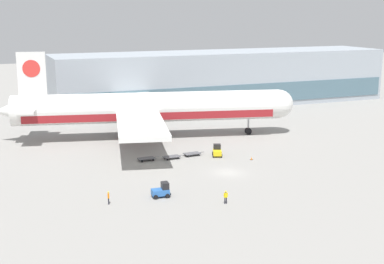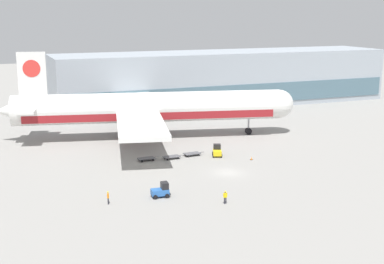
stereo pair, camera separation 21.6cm
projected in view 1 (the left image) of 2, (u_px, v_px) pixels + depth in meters
ground_plane at (229, 173)px, 82.16m from camera, size 400.00×400.00×0.00m
terminal_building at (224, 78)px, 142.40m from camera, size 90.00×18.20×14.00m
airplane_main at (146, 109)px, 103.69m from camera, size 57.22×48.56×17.00m
baggage_tug_foreground at (217, 151)px, 91.49m from camera, size 2.34×2.78×2.00m
baggage_tug_mid at (162, 191)px, 71.21m from camera, size 2.56×1.81×2.00m
baggage_dolly_lead at (146, 158)px, 88.75m from camera, size 3.75×1.69×0.48m
baggage_dolly_second at (171, 157)px, 89.77m from camera, size 3.75×1.69×0.48m
baggage_dolly_third at (192, 154)px, 91.77m from camera, size 3.75×1.69×0.48m
ground_crew_near at (108, 197)px, 68.48m from camera, size 0.30×0.55×1.71m
ground_crew_far at (226, 196)px, 68.63m from camera, size 0.57×0.23×1.75m
traffic_cone_near at (252, 158)px, 89.33m from camera, size 0.40×0.40×0.57m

